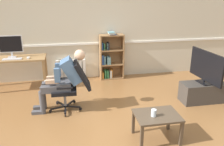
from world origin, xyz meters
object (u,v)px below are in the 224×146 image
bookshelf (110,58)px  coffee_table (157,118)px  computer_desk (16,62)px  keyboard (12,59)px  drinking_glass (154,113)px  tv_screen (206,67)px  office_chair (72,84)px  imac_monitor (11,45)px  computer_mouse (28,58)px  person_seated (63,79)px  radiator (71,70)px  tv_stand (203,92)px

bookshelf → coffee_table: 2.86m
computer_desk → keyboard: bearing=-103.6°
coffee_table → drinking_glass: size_ratio=6.19×
tv_screen → bookshelf: bearing=38.8°
office_chair → drinking_glass: size_ratio=8.84×
imac_monitor → drinking_glass: bearing=-46.9°
computer_desk → computer_mouse: 0.35m
drinking_glass → person_seated: bearing=135.9°
computer_desk → bookshelf: (2.28, 0.29, -0.08)m
computer_desk → drinking_glass: (2.42, -2.59, -0.16)m
computer_mouse → radiator: computer_mouse is taller
computer_mouse → drinking_glass: size_ratio=0.92×
radiator → bookshelf: bearing=-5.5°
keyboard → tv_screen: tv_screen is taller
radiator → person_seated: (-0.17, -1.68, 0.38)m
imac_monitor → tv_screen: 4.30m
keyboard → tv_stand: size_ratio=0.46×
computer_mouse → office_chair: 1.53m
computer_mouse → tv_stand: computer_mouse is taller
computer_desk → office_chair: bearing=-45.9°
tv_screen → coffee_table: (-1.44, -1.10, -0.40)m
drinking_glass → tv_stand: bearing=37.0°
coffee_table → bookshelf: bearing=94.3°
radiator → office_chair: office_chair is taller
computer_mouse → drinking_glass: bearing=-49.4°
keyboard → tv_stand: bearing=-18.3°
bookshelf → radiator: bearing=174.5°
computer_desk → tv_stand: 4.21m
person_seated → drinking_glass: (1.34, -1.30, -0.16)m
office_chair → coffee_table: office_chair is taller
office_chair → bookshelf: bearing=148.5°
office_chair → imac_monitor: bearing=-134.7°
bookshelf → drinking_glass: bookshelf is taller
keyboard → radiator: bearing=22.3°
keyboard → computer_mouse: 0.34m
radiator → drinking_glass: 3.21m
imac_monitor → coffee_table: imac_monitor is taller
imac_monitor → radiator: size_ratio=0.70×
computer_desk → tv_screen: size_ratio=1.35×
office_chair → tv_stand: (2.67, -0.16, -0.31)m
imac_monitor → computer_mouse: 0.51m
office_chair → drinking_glass: (1.16, -1.29, -0.04)m
bookshelf → office_chair: (-1.02, -1.59, -0.04)m
office_chair → coffee_table: bearing=45.7°
radiator → coffee_table: 3.20m
bookshelf → tv_stand: size_ratio=1.37×
person_seated → imac_monitor: bearing=-138.6°
keyboard → tv_stand: keyboard is taller
bookshelf → radiator: 1.07m
computer_desk → office_chair: (1.26, -1.30, -0.13)m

